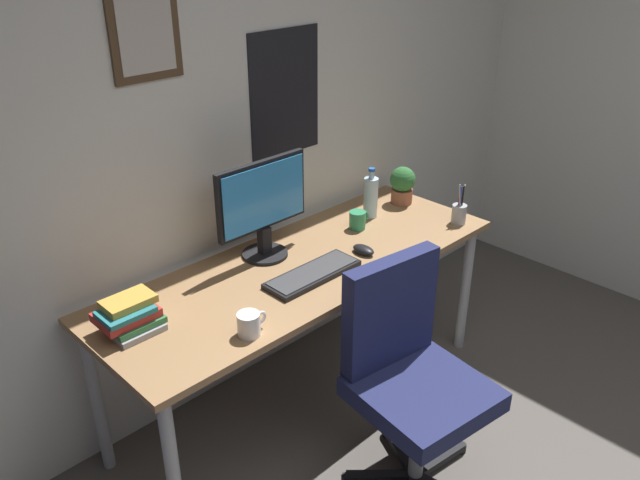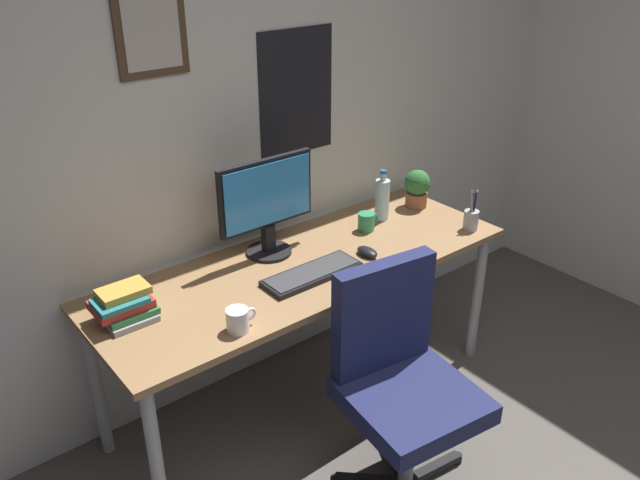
{
  "view_description": "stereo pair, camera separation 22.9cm",
  "coord_description": "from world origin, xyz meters",
  "px_view_note": "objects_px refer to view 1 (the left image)",
  "views": [
    {
      "loc": [
        -1.56,
        -0.02,
        2.07
      ],
      "look_at": [
        0.08,
        1.64,
        0.89
      ],
      "focal_mm": 36.01,
      "sensor_mm": 36.0,
      "label": 1
    },
    {
      "loc": [
        -1.39,
        -0.17,
        2.07
      ],
      "look_at": [
        0.08,
        1.64,
        0.89
      ],
      "focal_mm": 36.01,
      "sensor_mm": 36.0,
      "label": 2
    }
  ],
  "objects_px": {
    "keyboard": "(313,274)",
    "pen_cup": "(459,213)",
    "water_bottle": "(371,196)",
    "coffee_mug_far": "(249,324)",
    "monitor": "(263,205)",
    "computer_mouse": "(364,250)",
    "coffee_mug_near": "(358,220)",
    "potted_plant": "(402,184)",
    "book_stack_left": "(129,316)",
    "office_chair": "(409,369)"
  },
  "relations": [
    {
      "from": "keyboard",
      "to": "pen_cup",
      "type": "height_order",
      "value": "pen_cup"
    },
    {
      "from": "water_bottle",
      "to": "coffee_mug_far",
      "type": "bearing_deg",
      "value": -160.89
    },
    {
      "from": "monitor",
      "to": "computer_mouse",
      "type": "bearing_deg",
      "value": -42.38
    },
    {
      "from": "keyboard",
      "to": "computer_mouse",
      "type": "xyz_separation_m",
      "value": [
        0.3,
        -0.01,
        0.01
      ]
    },
    {
      "from": "computer_mouse",
      "to": "coffee_mug_near",
      "type": "bearing_deg",
      "value": 48.27
    },
    {
      "from": "potted_plant",
      "to": "monitor",
      "type": "bearing_deg",
      "value": 176.34
    },
    {
      "from": "keyboard",
      "to": "water_bottle",
      "type": "xyz_separation_m",
      "value": [
        0.62,
        0.23,
        0.09
      ]
    },
    {
      "from": "computer_mouse",
      "to": "monitor",
      "type": "bearing_deg",
      "value": 137.62
    },
    {
      "from": "pen_cup",
      "to": "coffee_mug_far",
      "type": "bearing_deg",
      "value": -179.39
    },
    {
      "from": "water_bottle",
      "to": "book_stack_left",
      "type": "height_order",
      "value": "water_bottle"
    },
    {
      "from": "coffee_mug_far",
      "to": "book_stack_left",
      "type": "relative_size",
      "value": 0.57
    },
    {
      "from": "monitor",
      "to": "coffee_mug_far",
      "type": "bearing_deg",
      "value": -135.22
    },
    {
      "from": "book_stack_left",
      "to": "office_chair",
      "type": "bearing_deg",
      "value": -42.28
    },
    {
      "from": "water_bottle",
      "to": "monitor",
      "type": "bearing_deg",
      "value": 175.27
    },
    {
      "from": "office_chair",
      "to": "keyboard",
      "type": "bearing_deg",
      "value": 92.9
    },
    {
      "from": "office_chair",
      "to": "coffee_mug_far",
      "type": "xyz_separation_m",
      "value": [
        -0.47,
        0.36,
        0.25
      ]
    },
    {
      "from": "book_stack_left",
      "to": "computer_mouse",
      "type": "bearing_deg",
      "value": -10.79
    },
    {
      "from": "office_chair",
      "to": "coffee_mug_near",
      "type": "height_order",
      "value": "office_chair"
    },
    {
      "from": "office_chair",
      "to": "keyboard",
      "type": "relative_size",
      "value": 2.21
    },
    {
      "from": "office_chair",
      "to": "pen_cup",
      "type": "distance_m",
      "value": 0.95
    },
    {
      "from": "coffee_mug_near",
      "to": "book_stack_left",
      "type": "xyz_separation_m",
      "value": [
        -1.2,
        0.01,
        0.02
      ]
    },
    {
      "from": "office_chair",
      "to": "book_stack_left",
      "type": "xyz_separation_m",
      "value": [
        -0.75,
        0.69,
        0.27
      ]
    },
    {
      "from": "coffee_mug_near",
      "to": "water_bottle",
      "type": "bearing_deg",
      "value": 18.82
    },
    {
      "from": "keyboard",
      "to": "pen_cup",
      "type": "xyz_separation_m",
      "value": [
        0.86,
        -0.12,
        0.04
      ]
    },
    {
      "from": "monitor",
      "to": "coffee_mug_far",
      "type": "relative_size",
      "value": 3.8
    },
    {
      "from": "potted_plant",
      "to": "book_stack_left",
      "type": "relative_size",
      "value": 0.91
    },
    {
      "from": "coffee_mug_near",
      "to": "potted_plant",
      "type": "distance_m",
      "value": 0.39
    },
    {
      "from": "potted_plant",
      "to": "pen_cup",
      "type": "bearing_deg",
      "value": -89.34
    },
    {
      "from": "monitor",
      "to": "computer_mouse",
      "type": "xyz_separation_m",
      "value": [
        0.32,
        -0.29,
        -0.22
      ]
    },
    {
      "from": "office_chair",
      "to": "coffee_mug_near",
      "type": "xyz_separation_m",
      "value": [
        0.44,
        0.68,
        0.25
      ]
    },
    {
      "from": "computer_mouse",
      "to": "book_stack_left",
      "type": "distance_m",
      "value": 1.05
    },
    {
      "from": "monitor",
      "to": "book_stack_left",
      "type": "relative_size",
      "value": 2.15
    },
    {
      "from": "keyboard",
      "to": "coffee_mug_far",
      "type": "relative_size",
      "value": 3.55
    },
    {
      "from": "coffee_mug_near",
      "to": "coffee_mug_far",
      "type": "xyz_separation_m",
      "value": [
        -0.91,
        -0.32,
        0.0
      ]
    },
    {
      "from": "book_stack_left",
      "to": "coffee_mug_far",
      "type": "bearing_deg",
      "value": -48.5
    },
    {
      "from": "office_chair",
      "to": "book_stack_left",
      "type": "bearing_deg",
      "value": 137.72
    },
    {
      "from": "coffee_mug_near",
      "to": "pen_cup",
      "type": "bearing_deg",
      "value": -37.99
    },
    {
      "from": "pen_cup",
      "to": "office_chair",
      "type": "bearing_deg",
      "value": -155.67
    },
    {
      "from": "coffee_mug_far",
      "to": "pen_cup",
      "type": "height_order",
      "value": "pen_cup"
    },
    {
      "from": "pen_cup",
      "to": "book_stack_left",
      "type": "relative_size",
      "value": 0.94
    },
    {
      "from": "office_chair",
      "to": "monitor",
      "type": "xyz_separation_m",
      "value": [
        -0.05,
        0.78,
        0.45
      ]
    },
    {
      "from": "pen_cup",
      "to": "book_stack_left",
      "type": "height_order",
      "value": "pen_cup"
    },
    {
      "from": "computer_mouse",
      "to": "pen_cup",
      "type": "relative_size",
      "value": 0.55
    },
    {
      "from": "office_chair",
      "to": "potted_plant",
      "type": "xyz_separation_m",
      "value": [
        0.83,
        0.73,
        0.31
      ]
    },
    {
      "from": "office_chair",
      "to": "computer_mouse",
      "type": "distance_m",
      "value": 0.61
    },
    {
      "from": "coffee_mug_far",
      "to": "pen_cup",
      "type": "relative_size",
      "value": 0.61
    },
    {
      "from": "coffee_mug_near",
      "to": "coffee_mug_far",
      "type": "relative_size",
      "value": 0.96
    },
    {
      "from": "water_bottle",
      "to": "potted_plant",
      "type": "relative_size",
      "value": 1.29
    },
    {
      "from": "potted_plant",
      "to": "book_stack_left",
      "type": "height_order",
      "value": "potted_plant"
    },
    {
      "from": "pen_cup",
      "to": "coffee_mug_near",
      "type": "bearing_deg",
      "value": 142.01
    }
  ]
}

